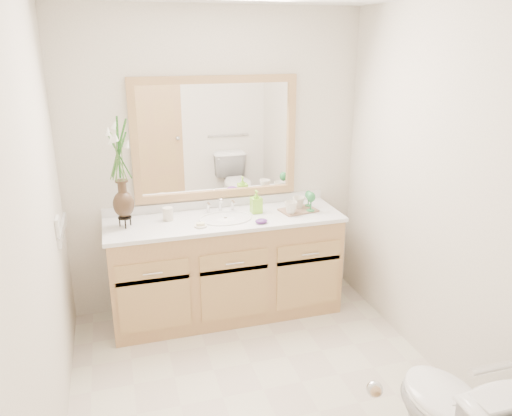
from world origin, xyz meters
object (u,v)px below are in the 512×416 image
object	(u,v)px
tumbler	(168,214)
tray	(298,210)
soap_bottle	(256,203)
flower_vase	(120,161)

from	to	relation	value
tumbler	tray	bearing A→B (deg)	-4.71
tumbler	soap_bottle	bearing A→B (deg)	-1.75
flower_vase	tumbler	bearing A→B (deg)	9.20
soap_bottle	tray	size ratio (longest dim) A/B	0.59
soap_bottle	tumbler	bearing A→B (deg)	175.15
tumbler	tray	world-z (taller)	tumbler
tray	tumbler	bearing A→B (deg)	164.86
flower_vase	tray	xyz separation A→B (m)	(1.36, -0.03, -0.49)
flower_vase	soap_bottle	xyz separation A→B (m)	(1.02, 0.03, -0.42)
tumbler	soap_bottle	world-z (taller)	soap_bottle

